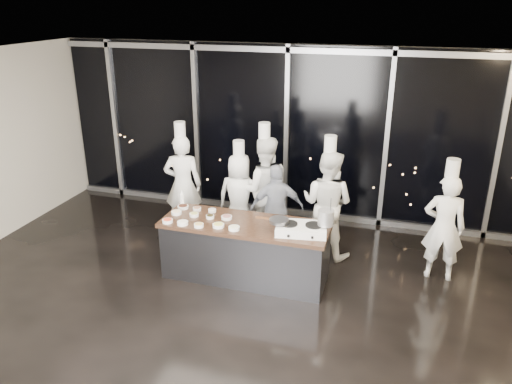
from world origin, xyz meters
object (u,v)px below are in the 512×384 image
at_px(demo_counter, 245,250).
at_px(chef_far_left, 183,184).
at_px(stove, 301,229).
at_px(stock_pot, 326,218).
at_px(chef_side, 444,226).
at_px(frying_pan, 278,221).
at_px(chef_right, 327,203).
at_px(chef_left, 239,196).
at_px(guest, 277,209).
at_px(chef_center, 264,189).

bearing_deg(demo_counter, chef_far_left, 142.20).
xyz_separation_m(stove, chef_far_left, (-2.38, 1.28, -0.05)).
distance_m(demo_counter, stock_pot, 1.37).
relative_size(demo_counter, stock_pot, 11.20).
height_order(stove, chef_side, chef_side).
xyz_separation_m(frying_pan, stock_pot, (0.64, 0.10, 0.09)).
relative_size(stove, frying_pan, 1.51).
height_order(chef_far_left, chef_side, chef_far_left).
bearing_deg(chef_right, frying_pan, 83.64).
relative_size(stock_pot, chef_right, 0.11).
distance_m(stock_pot, chef_right, 1.16).
bearing_deg(chef_left, demo_counter, 110.73).
distance_m(frying_pan, chef_side, 2.46).
height_order(demo_counter, stove, stove).
relative_size(stock_pot, chef_far_left, 0.11).
relative_size(stove, chef_left, 0.42).
bearing_deg(chef_far_left, stock_pot, 139.87).
height_order(stove, chef_left, chef_left).
distance_m(chef_far_left, chef_left, 1.04).
xyz_separation_m(demo_counter, chef_right, (1.02, 1.09, 0.44)).
bearing_deg(chef_side, chef_right, -8.62).
bearing_deg(chef_side, guest, -3.46).
bearing_deg(chef_center, stove, 102.56).
bearing_deg(chef_far_left, demo_counter, 126.36).
relative_size(chef_left, chef_right, 0.88).
distance_m(stove, chef_left, 1.89).
distance_m(stock_pot, chef_center, 1.88).
xyz_separation_m(demo_counter, guest, (0.23, 0.97, 0.30)).
height_order(chef_far_left, chef_left, chef_far_left).
xyz_separation_m(demo_counter, chef_far_left, (-1.53, 1.18, 0.46)).
height_order(stock_pot, chef_far_left, chef_far_left).
relative_size(stove, stock_pot, 3.42).
xyz_separation_m(frying_pan, chef_far_left, (-2.06, 1.32, -0.15)).
xyz_separation_m(stove, chef_left, (-1.35, 1.32, -0.18)).
distance_m(frying_pan, guest, 1.19).
bearing_deg(stove, frying_pan, 178.07).
xyz_separation_m(chef_right, chef_side, (1.75, -0.25, -0.05)).
distance_m(chef_center, chef_side, 2.91).
xyz_separation_m(demo_counter, stove, (0.85, -0.09, 0.51)).
height_order(stove, stock_pot, stock_pot).
xyz_separation_m(stove, chef_side, (1.92, 0.94, -0.12)).
relative_size(frying_pan, chef_far_left, 0.25).
bearing_deg(stove, chef_side, 17.30).
height_order(demo_counter, chef_right, chef_right).
distance_m(frying_pan, chef_left, 1.73).
bearing_deg(chef_far_left, chef_right, 162.05).
bearing_deg(chef_left, chef_far_left, 0.53).
bearing_deg(guest, chef_side, 157.20).
bearing_deg(guest, chef_far_left, -26.94).
xyz_separation_m(stock_pot, chef_center, (-1.27, 1.37, -0.22)).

